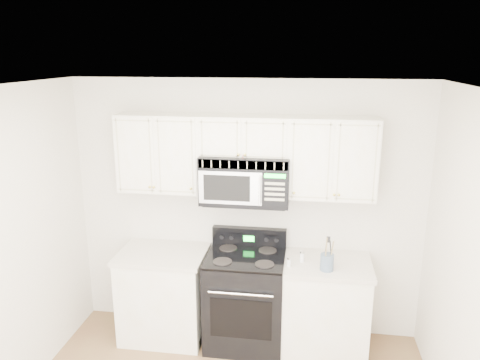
# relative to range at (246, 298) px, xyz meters

# --- Properties ---
(room) EXTENTS (3.51, 3.51, 2.61)m
(room) POSITION_rel_range_xyz_m (-0.04, -1.43, 0.82)
(room) COLOR brown
(room) RESTS_ON ground
(base_cabinet_left) EXTENTS (0.86, 0.65, 0.92)m
(base_cabinet_left) POSITION_rel_range_xyz_m (-0.84, 0.01, -0.06)
(base_cabinet_left) COLOR white
(base_cabinet_left) RESTS_ON ground
(base_cabinet_right) EXTENTS (0.86, 0.65, 0.92)m
(base_cabinet_right) POSITION_rel_range_xyz_m (0.76, 0.01, -0.06)
(base_cabinet_right) COLOR white
(base_cabinet_right) RESTS_ON ground
(range) EXTENTS (0.75, 0.69, 1.12)m
(range) POSITION_rel_range_xyz_m (0.00, 0.00, 0.00)
(range) COLOR black
(range) RESTS_ON ground
(upper_cabinets) EXTENTS (2.44, 0.37, 0.75)m
(upper_cabinets) POSITION_rel_range_xyz_m (-0.04, 0.15, 1.45)
(upper_cabinets) COLOR white
(upper_cabinets) RESTS_ON ground
(microwave) EXTENTS (0.83, 0.47, 0.46)m
(microwave) POSITION_rel_range_xyz_m (-0.02, 0.10, 1.20)
(microwave) COLOR black
(microwave) RESTS_ON ground
(utensil_crock) EXTENTS (0.12, 0.12, 0.33)m
(utensil_crock) POSITION_rel_range_xyz_m (0.77, -0.16, 0.52)
(utensil_crock) COLOR #495D76
(utensil_crock) RESTS_ON base_cabinet_right
(shaker_salt) EXTENTS (0.05, 0.05, 0.11)m
(shaker_salt) POSITION_rel_range_xyz_m (0.54, -0.02, 0.49)
(shaker_salt) COLOR silver
(shaker_salt) RESTS_ON base_cabinet_right
(shaker_pepper) EXTENTS (0.04, 0.04, 0.09)m
(shaker_pepper) POSITION_rel_range_xyz_m (0.42, -0.14, 0.48)
(shaker_pepper) COLOR silver
(shaker_pepper) RESTS_ON base_cabinet_right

